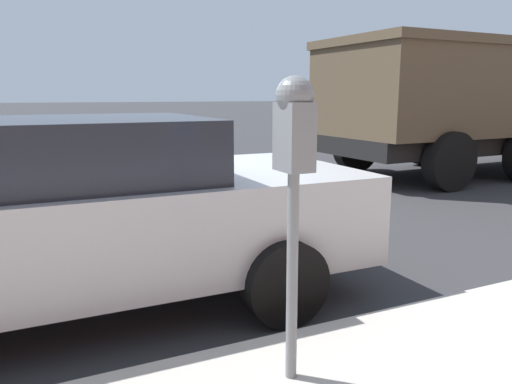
% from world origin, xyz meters
% --- Properties ---
extents(ground_plane, '(220.00, 220.00, 0.00)m').
position_xyz_m(ground_plane, '(0.00, 0.00, 0.00)').
color(ground_plane, '#333335').
extents(parking_meter, '(0.21, 0.19, 1.60)m').
position_xyz_m(parking_meter, '(-2.67, -0.22, 1.38)').
color(parking_meter, gray).
rests_on(parking_meter, sidewalk).
extents(car_silver, '(2.09, 4.95, 1.49)m').
position_xyz_m(car_silver, '(-0.88, 0.92, 0.80)').
color(car_silver, '#B7BABF').
rests_on(car_silver, ground_plane).
extents(dump_truck, '(3.07, 8.40, 2.95)m').
position_xyz_m(dump_truck, '(2.89, -8.60, 1.62)').
color(dump_truck, black).
rests_on(dump_truck, ground_plane).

